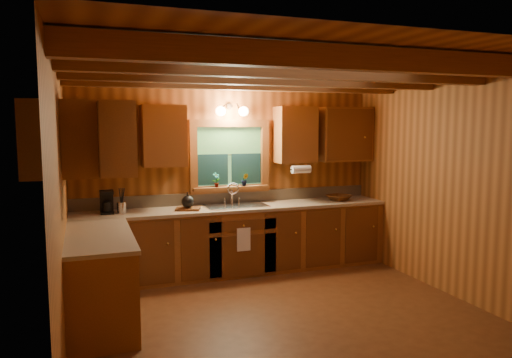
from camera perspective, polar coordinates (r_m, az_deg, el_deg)
The scene contains 20 objects.
room at distance 4.96m, azimuth 3.13°, elevation -1.56°, with size 4.20×4.20×4.20m.
ceiling_beams at distance 4.94m, azimuth 3.21°, elevation 12.25°, with size 4.20×2.54×0.18m.
base_cabinets at distance 6.18m, azimuth -5.89°, elevation -8.20°, with size 4.20×2.22×0.86m.
countertop at distance 6.09m, azimuth -5.83°, elevation -4.08°, with size 4.20×2.24×0.04m.
backsplash at distance 6.77m, azimuth -3.11°, elevation -2.14°, with size 4.20×0.02×0.16m, color #9B8568.
dishwasher_panel at distance 5.45m, azimuth -14.50°, elevation -10.39°, with size 0.02×0.60×0.80m, color white.
upper_cabinets at distance 6.10m, azimuth -7.01°, elevation 5.00°, with size 4.19×1.77×0.78m.
window at distance 6.69m, azimuth -3.10°, elevation 2.49°, with size 1.12×0.08×1.00m.
window_sill at distance 6.68m, azimuth -2.96°, elevation -1.03°, with size 1.06×0.14×0.04m, color brown.
wall_sconce at distance 6.56m, azimuth -2.82°, elevation 7.97°, with size 0.45×0.21×0.17m.
paper_towel_roll at distance 6.71m, azimuth 5.29°, elevation 1.13°, with size 0.11×0.11×0.27m, color white.
dish_towel at distance 6.27m, azimuth -1.45°, elevation -7.10°, with size 0.18×0.01×0.30m, color white.
sink at distance 6.52m, azimuth -2.39°, elevation -3.57°, with size 0.82×0.48×0.43m.
coffee_maker at distance 6.24m, azimuth -17.09°, elevation -2.60°, with size 0.16×0.20×0.28m.
utensil_crock at distance 6.21m, azimuth -15.47°, elevation -3.18°, with size 0.11×0.11×0.31m.
cutting_board at distance 6.28m, azimuth -7.98°, elevation -3.48°, with size 0.30×0.22×0.03m, color #5A2E13.
teakettle at distance 6.26m, azimuth -8.00°, elevation -2.64°, with size 0.16×0.16×0.20m.
wicker_basket at distance 7.06m, azimuth 9.68°, elevation -2.17°, with size 0.33×0.33×0.08m, color #48230C.
potted_plant_left at distance 6.59m, azimuth -4.66°, elevation -0.10°, with size 0.11×0.07×0.20m, color #5A2E13.
potted_plant_right at distance 6.71m, azimuth -1.32°, elevation -0.07°, with size 0.10×0.08×0.17m, color #5A2E13.
Camera 1 is at (-1.91, -4.52, 1.99)m, focal length 34.15 mm.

